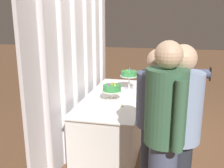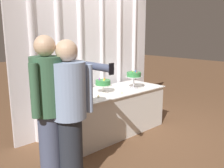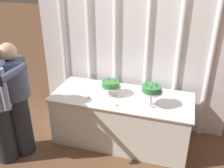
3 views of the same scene
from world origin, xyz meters
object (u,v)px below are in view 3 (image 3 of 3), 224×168
at_px(guest_girl_blue_dress, 16,98).
at_px(tealight_near_left, 116,105).
at_px(cake_display_nearright, 152,90).
at_px(tealight_far_left, 89,97).
at_px(cake_table, 121,119).
at_px(cake_display_nearleft, 111,85).

bearing_deg(guest_girl_blue_dress, tealight_near_left, 17.48).
distance_m(cake_display_nearright, tealight_far_left, 0.88).
relative_size(tealight_far_left, tealight_near_left, 0.87).
bearing_deg(cake_table, tealight_far_left, -157.57).
bearing_deg(tealight_near_left, guest_girl_blue_dress, -162.52).
relative_size(cake_table, cake_display_nearright, 5.91).
distance_m(cake_table, tealight_far_left, 0.60).
xyz_separation_m(cake_display_nearleft, tealight_far_left, (-0.26, -0.19, -0.14)).
xyz_separation_m(cake_display_nearright, tealight_far_left, (-0.85, -0.05, -0.22)).
bearing_deg(guest_girl_blue_dress, cake_display_nearleft, 31.96).
height_order(cake_display_nearright, tealight_far_left, cake_display_nearright).
distance_m(tealight_near_left, guest_girl_blue_dress, 1.30).
distance_m(cake_table, cake_display_nearright, 0.75).
bearing_deg(guest_girl_blue_dress, cake_display_nearright, 17.53).
height_order(cake_display_nearleft, tealight_far_left, cake_display_nearleft).
bearing_deg(guest_girl_blue_dress, tealight_far_left, 30.41).
bearing_deg(cake_display_nearleft, tealight_far_left, -143.46).
bearing_deg(cake_table, cake_display_nearright, -16.68).
xyz_separation_m(cake_table, guest_girl_blue_dress, (-1.24, -0.65, 0.49)).
xyz_separation_m(tealight_near_left, guest_girl_blue_dress, (-1.23, -0.39, 0.11)).
bearing_deg(cake_table, cake_display_nearleft, 175.02).
bearing_deg(tealight_near_left, cake_table, 88.87).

